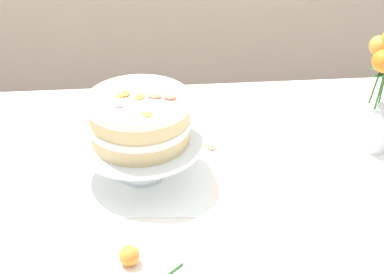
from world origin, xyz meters
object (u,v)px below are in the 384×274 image
object	(u,v)px
layer_cake	(139,119)
flower_vase	(383,94)
fallen_rose	(130,257)
dining_table	(225,216)
cake_stand	(141,146)

from	to	relation	value
layer_cake	flower_vase	size ratio (longest dim) A/B	0.76
layer_cake	fallen_rose	size ratio (longest dim) A/B	1.87
dining_table	layer_cake	world-z (taller)	layer_cake
flower_vase	fallen_rose	bearing A→B (deg)	-149.29
cake_stand	flower_vase	xyz separation A→B (m)	(0.59, 0.07, 0.07)
layer_cake	dining_table	bearing A→B (deg)	-18.18
cake_stand	flower_vase	size ratio (longest dim) A/B	0.93
cake_stand	layer_cake	distance (m)	0.07
dining_table	fallen_rose	size ratio (longest dim) A/B	11.11
flower_vase	dining_table	bearing A→B (deg)	-161.49
layer_cake	cake_stand	bearing A→B (deg)	142.25
layer_cake	fallen_rose	xyz separation A→B (m)	(-0.03, -0.30, -0.14)
dining_table	cake_stand	distance (m)	0.27
flower_vase	fallen_rose	distance (m)	0.73
dining_table	flower_vase	world-z (taller)	flower_vase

